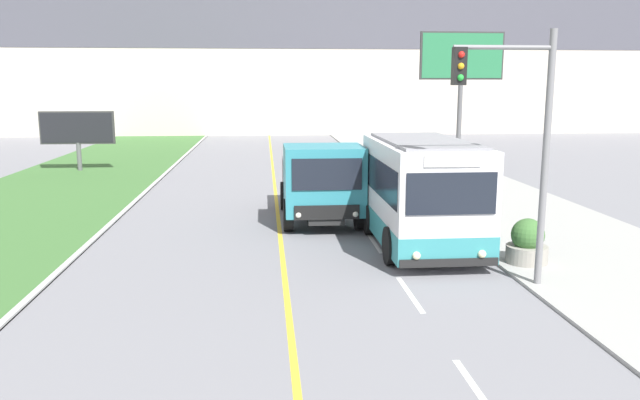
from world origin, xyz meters
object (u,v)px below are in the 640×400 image
at_px(billboard_small, 77,129).
at_px(planter_round_near, 527,244).
at_px(traffic_light_mast, 519,127).
at_px(city_bus, 422,194).
at_px(planter_round_second, 475,213).
at_px(planter_round_third, 444,192).
at_px(dump_truck, 321,184).
at_px(billboard_large, 462,64).
at_px(planter_round_far, 415,176).

distance_m(billboard_small, planter_round_near, 25.56).
bearing_deg(traffic_light_mast, planter_round_near, 56.61).
relative_size(city_bus, planter_round_second, 5.11).
height_order(planter_round_near, planter_round_third, planter_round_near).
bearing_deg(planter_round_third, city_bus, -111.76).
distance_m(dump_truck, planter_round_near, 7.26).
relative_size(billboard_large, planter_round_near, 6.19).
xyz_separation_m(dump_truck, traffic_light_mast, (3.73, -7.03, 2.35)).
xyz_separation_m(city_bus, planter_round_near, (2.30, -1.95, -0.99)).
relative_size(dump_truck, planter_round_second, 5.43).
bearing_deg(planter_round_third, billboard_large, 69.22).
relative_size(dump_truck, planter_round_third, 5.84).
bearing_deg(planter_round_second, planter_round_third, 88.08).
height_order(planter_round_near, planter_round_second, planter_round_near).
distance_m(dump_truck, planter_round_far, 8.31).
distance_m(dump_truck, planter_round_second, 5.07).
bearing_deg(planter_round_far, billboard_small, 156.45).
height_order(planter_round_second, planter_round_third, planter_round_second).
relative_size(billboard_large, planter_round_second, 6.46).
distance_m(planter_round_second, planter_round_far, 8.07).
bearing_deg(planter_round_far, dump_truck, -125.48).
bearing_deg(traffic_light_mast, billboard_small, 126.49).
xyz_separation_m(planter_round_third, planter_round_far, (-0.17, 4.03, 0.04)).
xyz_separation_m(dump_truck, billboard_large, (8.01, 10.73, 4.24)).
xyz_separation_m(planter_round_near, planter_round_second, (0.00, 4.03, -0.02)).
relative_size(traffic_light_mast, billboard_small, 1.50).
height_order(billboard_large, billboard_small, billboard_large).
distance_m(dump_truck, traffic_light_mast, 8.30).
bearing_deg(city_bus, planter_round_near, -40.30).
distance_m(city_bus, planter_round_third, 6.67).
height_order(dump_truck, planter_round_second, dump_truck).
bearing_deg(planter_round_second, dump_truck, 164.64).
xyz_separation_m(city_bus, planter_round_far, (2.27, 10.15, -1.00)).
bearing_deg(planter_round_third, planter_round_far, 92.39).
relative_size(dump_truck, traffic_light_mast, 1.04).
xyz_separation_m(city_bus, traffic_light_mast, (1.20, -3.62, 2.12)).
xyz_separation_m(billboard_small, planter_round_far, (16.61, -7.24, -1.66)).
relative_size(city_bus, planter_round_far, 5.06).
bearing_deg(city_bus, planter_round_second, 42.08).
height_order(traffic_light_mast, billboard_small, traffic_light_mast).
xyz_separation_m(billboard_large, planter_round_far, (-3.21, -3.99, -5.02)).
xyz_separation_m(traffic_light_mast, billboard_small, (-15.54, 21.01, -1.47)).
xyz_separation_m(traffic_light_mast, planter_round_second, (1.10, 5.70, -3.13)).
bearing_deg(planter_round_third, planter_round_second, -91.92).
relative_size(billboard_small, planter_round_second, 3.49).
distance_m(traffic_light_mast, planter_round_second, 6.60).
height_order(billboard_large, planter_round_second, billboard_large).
xyz_separation_m(billboard_large, billboard_small, (-19.82, 3.25, -3.36)).
relative_size(planter_round_third, planter_round_far, 0.92).
height_order(city_bus, billboard_small, billboard_small).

